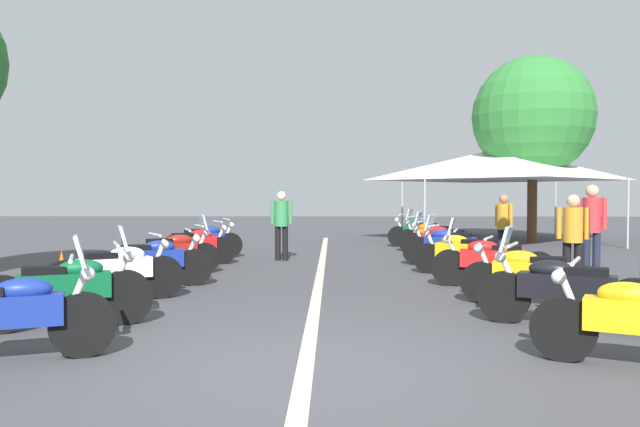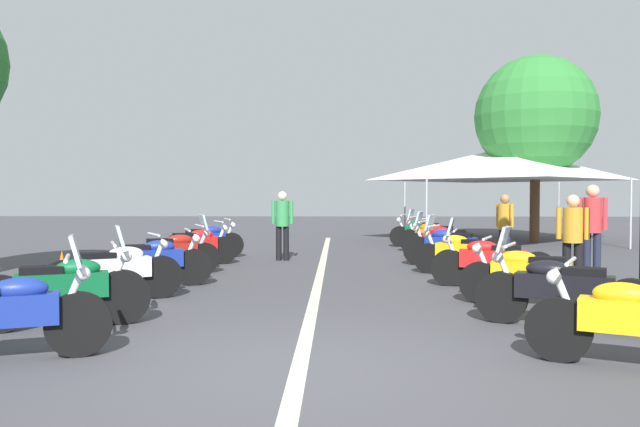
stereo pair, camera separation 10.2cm
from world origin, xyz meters
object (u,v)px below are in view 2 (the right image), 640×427
Objects in this scene: motorcycle_left_row_4 at (172,252)px; motorcycle_right_row_3 at (491,261)px; bystander_2 at (592,224)px; motorcycle_left_row_0 at (3,314)px; motorcycle_left_row_1 at (65,289)px; motorcycle_right_row_2 at (529,275)px; motorcycle_left_row_2 at (115,271)px; motorcycle_right_row_6 at (445,241)px; motorcycle_left_row_6 at (205,240)px; bystander_0 at (505,223)px; bystander_3 at (282,220)px; event_tent at (502,164)px; motorcycle_right_row_5 at (450,245)px; traffic_cone_1 at (62,268)px; motorcycle_right_row_4 at (462,252)px; bystander_1 at (573,234)px; motorcycle_left_row_5 at (195,245)px; motorcycle_right_row_7 at (434,236)px; motorcycle_right_row_8 at (422,232)px; motorcycle_right_row_1 at (561,289)px; roadside_tree_1 at (536,116)px; motorcycle_left_row_3 at (150,261)px.

motorcycle_left_row_4 is 6.17m from motorcycle_right_row_3.
motorcycle_left_row_0 is at bearing -18.66° from bystander_2.
motorcycle_left_row_1 is 6.24m from motorcycle_right_row_2.
motorcycle_left_row_2 is 0.94× the size of motorcycle_right_row_6.
motorcycle_left_row_2 is (1.85, 0.06, -0.01)m from motorcycle_left_row_1.
motorcycle_left_row_6 is 1.05× the size of bystander_2.
bystander_0 is 5.25m from bystander_3.
motorcycle_left_row_0 reaches higher than motorcycle_left_row_4.
bystander_2 is 9.92m from event_tent.
traffic_cone_1 is at bearing 44.55° from motorcycle_right_row_5.
motorcycle_left_row_1 is 7.64m from motorcycle_right_row_4.
bystander_3 reaches higher than motorcycle_left_row_0.
bystander_2 is (2.65, -8.14, 0.60)m from motorcycle_left_row_2.
traffic_cone_1 is at bearing 108.84° from bystander_1.
motorcycle_left_row_5 is 1.62m from motorcycle_left_row_6.
motorcycle_right_row_7 is at bearing 83.78° from bystander_0.
motorcycle_right_row_8 is (10.01, 0.18, 0.01)m from motorcycle_right_row_2.
motorcycle_right_row_6 is at bearing -64.55° from motorcycle_right_row_1.
bystander_2 is at bearing 168.99° from roadside_tree_1.
bystander_3 is at bearing 35.09° from motorcycle_right_row_6.
bystander_0 is at bearing 22.28° from bystander_1.
motorcycle_left_row_0 is 12.94m from motorcycle_right_row_7.
motorcycle_right_row_7 is at bearing 111.32° from motorcycle_right_row_8.
motorcycle_right_row_6 is (-0.01, -6.03, 0.00)m from motorcycle_left_row_6.
motorcycle_left_row_4 is (6.53, 0.12, -0.01)m from motorcycle_left_row_0.
motorcycle_right_row_2 is at bearing -1.11° from bystander_2.
roadside_tree_1 is 1.93m from event_tent.
roadside_tree_1 reaches higher than motorcycle_right_row_5.
motorcycle_left_row_1 is 1.21× the size of bystander_0.
roadside_tree_1 is (11.70, -9.90, 3.73)m from motorcycle_left_row_2.
motorcycle_right_row_8 is (5.00, -5.82, -0.00)m from motorcycle_left_row_5.
motorcycle_left_row_6 is 9.00m from motorcycle_right_row_2.
motorcycle_left_row_0 reaches higher than motorcycle_right_row_4.
roadside_tree_1 is at bearing 125.77° from bystander_3.
motorcycle_left_row_4 is at bearing -36.22° from bystander_3.
motorcycle_left_row_2 is at bearing -37.64° from bystander_2.
motorcycle_right_row_7 is at bearing 145.22° from event_tent.
motorcycle_right_row_6 is at bearing 143.88° from roadside_tree_1.
motorcycle_left_row_6 is at bearing 59.00° from motorcycle_left_row_2.
motorcycle_left_row_5 is at bearing 12.20° from motorcycle_right_row_4.
motorcycle_right_row_1 reaches higher than motorcycle_right_row_2.
bystander_0 is at bearing -93.27° from motorcycle_right_row_3.
bystander_3 is (0.58, 5.22, 0.05)m from bystander_0.
motorcycle_right_row_5 reaches higher than motorcycle_right_row_8.
roadside_tree_1 is (10.31, -2.60, 3.26)m from bystander_1.
motorcycle_left_row_5 is (4.78, -0.10, -0.01)m from motorcycle_left_row_2.
bystander_3 is (-3.89, 3.92, 0.53)m from motorcycle_right_row_8.
event_tent is (7.67, -3.15, 2.17)m from motorcycle_right_row_5.
motorcycle_left_row_3 reaches higher than traffic_cone_1.
motorcycle_left_row_1 is 1.06× the size of motorcycle_left_row_2.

